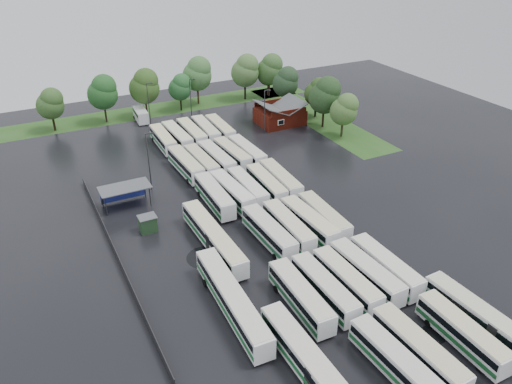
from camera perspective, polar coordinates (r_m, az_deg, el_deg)
name	(u,v)px	position (r m, az deg, el deg)	size (l,w,h in m)	color
ground	(281,245)	(73.60, 2.90, -6.09)	(160.00, 160.00, 0.00)	black
brick_building	(280,116)	(116.50, 2.74, 8.70)	(10.07, 8.60, 5.39)	maroon
wash_shed	(124,189)	(84.71, -14.81, 0.33)	(8.20, 4.20, 3.58)	#2D2D30
utility_hut	(148,224)	(77.69, -12.26, -3.55)	(2.70, 2.20, 2.62)	#1B381C
grass_strip_north	(159,109)	(128.26, -10.99, 9.25)	(80.00, 10.00, 0.01)	#29531B
grass_strip_east	(316,116)	(122.18, 6.84, 8.58)	(10.00, 50.00, 0.01)	#29531B
west_fence	(116,254)	(73.39, -15.68, -6.86)	(0.10, 50.00, 1.20)	#2D2D30
bus_r0c1	(395,361)	(56.55, 15.56, -18.12)	(3.01, 11.91, 3.29)	white
bus_r0c2	(419,350)	(58.25, 18.08, -16.78)	(2.93, 12.36, 3.42)	white
bus_r0c4	(462,333)	(61.89, 22.51, -14.62)	(2.61, 11.83, 3.29)	white
bus_r1c0	(301,296)	(62.03, 5.12, -11.79)	(3.00, 12.34, 3.41)	white
bus_r1c1	(324,288)	(63.57, 7.82, -10.83)	(2.58, 12.05, 3.35)	white
bus_r1c2	(346,280)	(65.21, 10.29, -9.91)	(2.64, 11.95, 3.32)	white
bus_r1c3	(366,272)	(66.90, 12.45, -8.94)	(3.07, 12.47, 3.45)	white
bus_r1c4	(386,266)	(68.57, 14.58, -8.22)	(2.67, 12.17, 3.38)	white
bus_r2c1	(269,232)	(72.95, 1.49, -4.62)	(2.84, 12.38, 3.43)	white
bus_r2c2	(288,227)	(74.35, 3.72, -3.98)	(2.91, 12.31, 3.41)	white
bus_r2c3	(309,222)	(75.69, 6.06, -3.42)	(3.08, 12.40, 3.43)	white
bus_r2c4	(324,217)	(77.30, 7.75, -2.82)	(3.05, 12.15, 3.36)	white
bus_r3c0	(214,196)	(82.42, -4.78, -0.43)	(2.97, 12.48, 3.46)	white
bus_r3c1	(231,192)	(83.54, -2.82, 0.05)	(3.13, 12.31, 3.40)	white
bus_r3c2	(247,188)	(84.74, -0.98, 0.49)	(2.70, 11.86, 3.29)	white
bus_r3c3	(266,184)	(85.86, 1.18, 0.89)	(3.01, 11.89, 3.28)	white
bus_r3c4	(280,180)	(87.23, 2.80, 1.39)	(3.23, 12.39, 3.42)	white
bus_r4c0	(186,164)	(93.53, -8.03, 3.14)	(2.97, 12.46, 3.45)	white
bus_r4c1	(201,162)	(94.31, -6.26, 3.43)	(2.77, 11.89, 3.30)	white
bus_r4c2	(217,158)	(95.35, -4.53, 3.86)	(2.92, 12.39, 3.43)	white
bus_r4c3	(232,154)	(97.03, -2.75, 4.35)	(3.06, 12.01, 3.31)	white
bus_r4c4	(247,152)	(97.79, -1.05, 4.60)	(2.78, 12.12, 3.36)	white
bus_r5c0	(163,139)	(105.41, -10.58, 5.94)	(2.78, 11.83, 3.28)	white
bus_r5c1	(177,136)	(106.19, -8.99, 6.30)	(2.88, 12.30, 3.41)	white
bus_r5c2	(192,133)	(107.34, -7.35, 6.68)	(2.72, 12.33, 3.43)	white
bus_r5c3	(206,131)	(108.46, -5.76, 7.00)	(3.15, 12.30, 3.39)	white
bus_r5c4	(220,129)	(109.20, -4.12, 7.21)	(2.93, 12.04, 3.33)	white
artic_bus_west_a	(313,369)	(54.24, 6.56, -19.44)	(2.61, 18.18, 3.37)	white
artic_bus_west_b	(213,237)	(72.11, -4.90, -5.20)	(2.77, 18.16, 3.36)	white
artic_bus_west_c	(232,300)	(61.36, -2.76, -12.20)	(3.32, 18.57, 3.43)	white
artic_bus_east	(491,326)	(63.95, 25.30, -13.68)	(3.32, 17.84, 3.29)	white
minibus	(141,115)	(120.82, -13.04, 8.61)	(2.86, 6.77, 2.90)	white
tree_north_0	(51,103)	(119.50, -22.41, 9.35)	(5.96, 5.96, 9.88)	black
tree_north_1	(103,92)	(120.51, -17.08, 10.89)	(6.84, 6.84, 11.33)	black
tree_north_2	(145,86)	(121.64, -12.59, 11.75)	(7.08, 7.08, 11.72)	black
tree_north_3	(180,87)	(124.94, -8.63, 11.79)	(5.56, 5.56, 9.21)	black
tree_north_4	(198,73)	(128.69, -6.68, 13.31)	(7.33, 7.33, 12.14)	#3C2817
tree_north_5	(246,70)	(131.40, -1.18, 13.74)	(7.16, 7.16, 11.86)	black
tree_north_6	(270,69)	(133.77, 1.64, 13.88)	(6.88, 6.88, 11.39)	black
tree_east_0	(345,109)	(109.15, 10.11, 9.31)	(5.89, 5.89, 9.76)	#31271B
tree_east_1	(326,95)	(113.43, 7.97, 10.94)	(7.10, 7.10, 11.77)	black
tree_east_2	(318,92)	(120.10, 7.05, 11.30)	(5.78, 5.76, 9.55)	black
tree_east_3	(286,82)	(124.98, 3.47, 12.49)	(6.38, 6.38, 10.56)	black
tree_east_4	(269,72)	(135.08, 1.48, 13.50)	(5.74, 5.74, 9.51)	#3A2717
lamp_post_ne	(265,109)	(109.37, 1.04, 9.51)	(1.52, 0.30, 9.90)	#2D2D30
lamp_post_nw	(149,158)	(87.12, -12.12, 3.86)	(1.64, 0.32, 10.65)	#2D2D30
lamp_post_back_w	(149,101)	(116.61, -12.13, 10.13)	(1.52, 0.30, 9.89)	#2D2D30
lamp_post_back_e	(191,97)	(118.33, -7.44, 10.76)	(1.50, 0.29, 9.75)	#2D2D30
puddle_0	(383,345)	(60.46, 14.31, -16.55)	(4.18, 4.18, 0.01)	black
puddle_1	(433,335)	(63.19, 19.57, -15.13)	(3.02, 3.02, 0.01)	black
puddle_2	(206,257)	(71.46, -5.72, -7.44)	(5.59, 5.59, 0.01)	black
puddle_3	(317,234)	(76.47, 6.96, -4.80)	(4.04, 4.04, 0.01)	black
puddle_4	(450,286)	(70.79, 21.27, -10.03)	(3.01, 3.01, 0.01)	black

